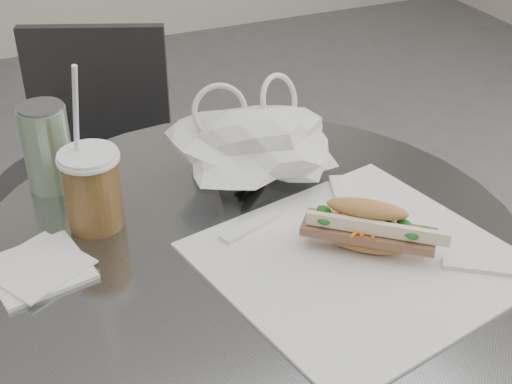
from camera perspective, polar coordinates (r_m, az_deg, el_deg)
name	(u,v)px	position (r m, az deg, el deg)	size (l,w,h in m)	color
cafe_table	(251,382)	(1.15, -0.42, -14.97)	(0.76, 0.76, 0.74)	slate
chair_far	(101,226)	(1.71, -12.28, -2.68)	(0.44, 0.46, 0.78)	#2F2F32
sandwich_paper	(360,260)	(0.94, 8.32, -5.41)	(0.36, 0.34, 0.00)	white
banh_mi	(368,227)	(0.94, 8.91, -2.81)	(0.21, 0.20, 0.07)	#BA8646
iced_coffee	(92,188)	(0.99, -12.96, 0.32)	(0.08, 0.08, 0.24)	brown
sunglasses	(266,163)	(1.09, 0.78, 2.32)	(0.12, 0.09, 0.06)	black
plastic_bag	(256,148)	(1.06, -0.03, 3.50)	(0.23, 0.18, 0.12)	silver
napkin_stack	(38,268)	(0.95, -17.02, -5.84)	(0.15, 0.15, 0.01)	white
drink_can	(47,147)	(1.09, -16.36, 3.45)	(0.07, 0.07, 0.13)	#578F53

